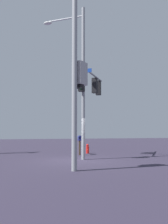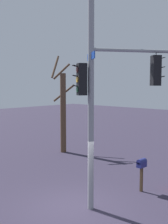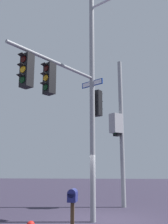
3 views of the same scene
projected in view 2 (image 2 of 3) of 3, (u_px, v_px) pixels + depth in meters
The scene contains 4 objects.
ground_plane at pixel (74, 208), 10.33m from camera, with size 80.00×80.00×0.00m, color #2F293B.
main_signal_pole_assembly at pixel (113, 65), 10.14m from camera, with size 4.11×4.89×9.61m.
mailbox at pixel (142, 166), 11.88m from camera, with size 0.45×0.26×1.41m.
bare_tree_behind_pole at pixel (63, 109), 18.76m from camera, with size 1.85×1.25×6.42m.
Camera 2 is at (7.04, 7.02, 4.50)m, focal length 45.48 mm.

